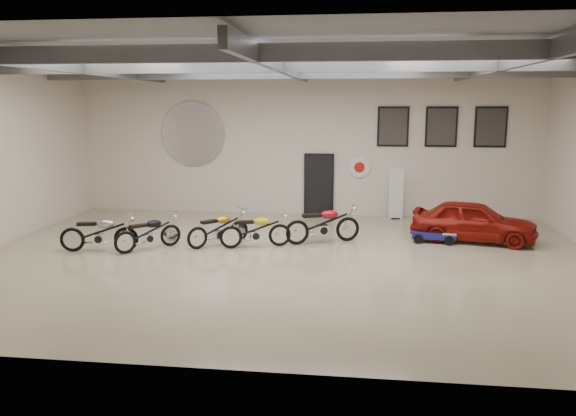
# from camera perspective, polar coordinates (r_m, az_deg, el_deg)

# --- Properties ---
(floor) EXTENTS (16.00, 12.00, 0.01)m
(floor) POSITION_cam_1_polar(r_m,az_deg,el_deg) (14.20, -0.60, -5.25)
(floor) COLOR tan
(floor) RESTS_ON ground
(ceiling) EXTENTS (16.00, 12.00, 0.01)m
(ceiling) POSITION_cam_1_polar(r_m,az_deg,el_deg) (13.71, -0.65, 15.29)
(ceiling) COLOR slate
(ceiling) RESTS_ON back_wall
(back_wall) EXTENTS (16.00, 0.02, 5.00)m
(back_wall) POSITION_cam_1_polar(r_m,az_deg,el_deg) (19.67, 1.75, 6.57)
(back_wall) COLOR beige
(back_wall) RESTS_ON floor
(ceiling_beams) EXTENTS (15.80, 11.80, 0.32)m
(ceiling_beams) POSITION_cam_1_polar(r_m,az_deg,el_deg) (13.69, -0.64, 14.25)
(ceiling_beams) COLOR slate
(ceiling_beams) RESTS_ON ceiling
(door) EXTENTS (0.92, 0.08, 2.10)m
(door) POSITION_cam_1_polar(r_m,az_deg,el_deg) (19.74, 3.16, 2.34)
(door) COLOR black
(door) RESTS_ON back_wall
(logo_plaque) EXTENTS (2.30, 0.06, 1.16)m
(logo_plaque) POSITION_cam_1_polar(r_m,az_deg,el_deg) (20.37, -9.63, 7.41)
(logo_plaque) COLOR silver
(logo_plaque) RESTS_ON back_wall
(poster_left) EXTENTS (1.05, 0.08, 1.35)m
(poster_left) POSITION_cam_1_polar(r_m,az_deg,el_deg) (19.55, 10.62, 8.13)
(poster_left) COLOR black
(poster_left) RESTS_ON back_wall
(poster_mid) EXTENTS (1.05, 0.08, 1.35)m
(poster_mid) POSITION_cam_1_polar(r_m,az_deg,el_deg) (19.71, 15.32, 7.96)
(poster_mid) COLOR black
(poster_mid) RESTS_ON back_wall
(poster_right) EXTENTS (1.05, 0.08, 1.35)m
(poster_right) POSITION_cam_1_polar(r_m,az_deg,el_deg) (19.99, 19.90, 7.74)
(poster_right) COLOR black
(poster_right) RESTS_ON back_wall
(oil_sign) EXTENTS (0.72, 0.10, 0.72)m
(oil_sign) POSITION_cam_1_polar(r_m,az_deg,el_deg) (19.61, 7.27, 4.13)
(oil_sign) COLOR white
(oil_sign) RESTS_ON back_wall
(banner_stand) EXTENTS (0.50, 0.25, 1.77)m
(banner_stand) POSITION_cam_1_polar(r_m,az_deg,el_deg) (19.31, 10.92, 1.49)
(banner_stand) COLOR white
(banner_stand) RESTS_ON floor
(motorcycle_silver) EXTENTS (2.09, 0.99, 1.04)m
(motorcycle_silver) POSITION_cam_1_polar(r_m,az_deg,el_deg) (15.68, -18.66, -2.33)
(motorcycle_silver) COLOR silver
(motorcycle_silver) RESTS_ON floor
(motorcycle_black) EXTENTS (1.71, 1.73, 0.97)m
(motorcycle_black) POSITION_cam_1_polar(r_m,az_deg,el_deg) (15.47, -14.02, -2.40)
(motorcycle_black) COLOR silver
(motorcycle_black) RESTS_ON floor
(motorcycle_gold) EXTENTS (1.75, 1.76, 0.99)m
(motorcycle_gold) POSITION_cam_1_polar(r_m,az_deg,el_deg) (15.59, -7.09, -2.02)
(motorcycle_gold) COLOR silver
(motorcycle_gold) RESTS_ON floor
(motorcycle_yellow) EXTENTS (2.01, 1.16, 1.00)m
(motorcycle_yellow) POSITION_cam_1_polar(r_m,az_deg,el_deg) (15.29, -3.33, -2.19)
(motorcycle_yellow) COLOR silver
(motorcycle_yellow) RESTS_ON floor
(motorcycle_red) EXTENTS (2.25, 1.47, 1.12)m
(motorcycle_red) POSITION_cam_1_polar(r_m,az_deg,el_deg) (15.76, 3.55, -1.57)
(motorcycle_red) COLOR silver
(motorcycle_red) RESTS_ON floor
(go_kart) EXTENTS (1.56, 0.86, 0.54)m
(go_kart) POSITION_cam_1_polar(r_m,az_deg,el_deg) (16.41, 15.05, -2.48)
(go_kart) COLOR navy
(go_kart) RESTS_ON floor
(vintage_car) EXTENTS (2.16, 3.66, 1.17)m
(vintage_car) POSITION_cam_1_polar(r_m,az_deg,el_deg) (16.79, 18.33, -1.26)
(vintage_car) COLOR maroon
(vintage_car) RESTS_ON floor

